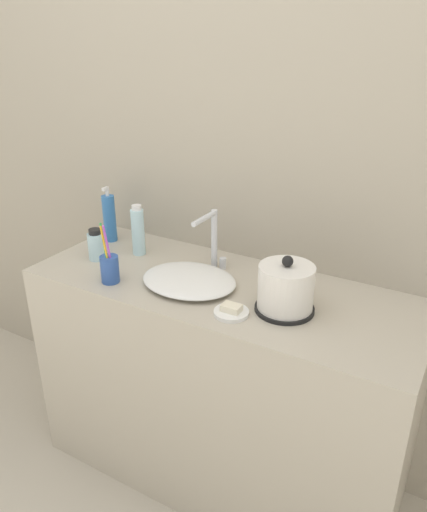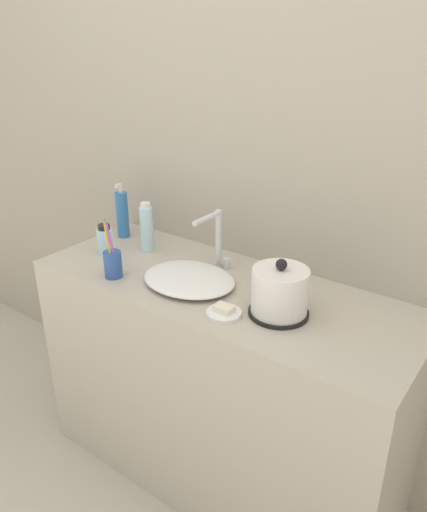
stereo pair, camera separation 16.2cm
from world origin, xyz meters
name	(u,v)px [view 2 (the right image)]	position (x,y,z in m)	size (l,w,h in m)	color
wall_back	(269,126)	(0.00, 0.52, 1.30)	(6.00, 0.04, 2.60)	#ADA38E
vanity_counter	(220,385)	(0.00, 0.25, 0.41)	(1.32, 0.50, 0.82)	#B7AD99
sink_basin	(189,279)	(-0.09, 0.20, 0.84)	(0.32, 0.26, 0.04)	white
faucet	(217,237)	(-0.09, 0.35, 0.94)	(0.06, 0.15, 0.21)	silver
electric_kettle	(280,294)	(0.24, 0.21, 0.89)	(0.18, 0.18, 0.18)	black
toothbrush_cup	(113,263)	(-0.33, 0.09, 0.87)	(0.06, 0.06, 0.21)	#2D519E
lotion_bottle	(122,214)	(-0.57, 0.37, 0.91)	(0.05, 0.05, 0.22)	#3370B7
shampoo_bottle	(105,240)	(-0.50, 0.21, 0.87)	(0.06, 0.06, 0.12)	silver
mouthwash_bottle	(147,228)	(-0.39, 0.32, 0.91)	(0.05, 0.05, 0.19)	silver
soap_dish	(224,312)	(0.12, 0.11, 0.83)	(0.11, 0.11, 0.03)	white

